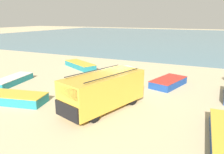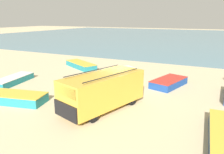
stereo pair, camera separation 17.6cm
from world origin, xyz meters
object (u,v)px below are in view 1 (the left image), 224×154
(fishing_rowboat_6, at_px, (11,81))
(fishing_rowboat_3, at_px, (119,72))
(fishing_rowboat_1, at_px, (15,98))
(parked_van, at_px, (103,90))
(fishing_rowboat_5, at_px, (169,82))
(fishing_rowboat_2, at_px, (79,65))

(fishing_rowboat_6, bearing_deg, fishing_rowboat_3, 123.30)
(fishing_rowboat_1, distance_m, fishing_rowboat_6, 4.54)
(fishing_rowboat_1, height_order, fishing_rowboat_6, fishing_rowboat_1)
(parked_van, xyz_separation_m, fishing_rowboat_5, (2.58, 6.27, -0.87))
(fishing_rowboat_2, bearing_deg, fishing_rowboat_3, -163.64)
(fishing_rowboat_1, relative_size, fishing_rowboat_2, 0.89)
(fishing_rowboat_1, distance_m, fishing_rowboat_3, 9.75)
(fishing_rowboat_1, distance_m, fishing_rowboat_2, 10.48)
(fishing_rowboat_6, bearing_deg, fishing_rowboat_5, 103.25)
(fishing_rowboat_1, bearing_deg, fishing_rowboat_2, -91.75)
(fishing_rowboat_3, distance_m, fishing_rowboat_5, 5.08)
(parked_van, relative_size, fishing_rowboat_6, 1.20)
(fishing_rowboat_3, distance_m, fishing_rowboat_6, 9.34)
(fishing_rowboat_2, xyz_separation_m, fishing_rowboat_5, (10.09, -2.47, 0.00))
(fishing_rowboat_1, xyz_separation_m, fishing_rowboat_5, (8.10, 7.82, -0.01))
(fishing_rowboat_5, bearing_deg, fishing_rowboat_6, 129.54)
(fishing_rowboat_5, relative_size, fishing_rowboat_6, 0.90)
(fishing_rowboat_2, relative_size, fishing_rowboat_3, 1.41)
(fishing_rowboat_1, height_order, fishing_rowboat_5, fishing_rowboat_1)
(fishing_rowboat_3, height_order, fishing_rowboat_6, fishing_rowboat_3)
(parked_van, distance_m, fishing_rowboat_2, 11.56)
(parked_van, height_order, fishing_rowboat_5, parked_van)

